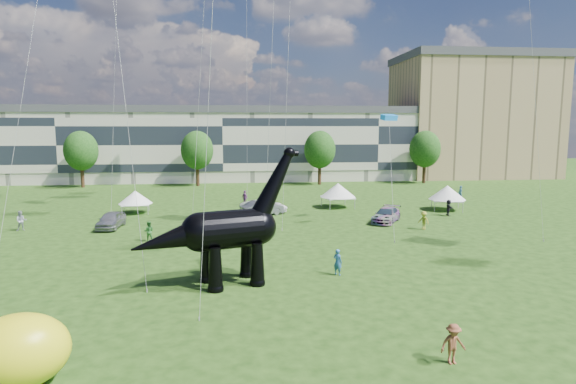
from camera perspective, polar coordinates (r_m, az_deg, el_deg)
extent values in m
plane|color=#16330C|center=(27.87, 5.74, -12.45)|extent=(220.00, 220.00, 0.00)
cube|color=beige|center=(87.71, -7.63, 5.36)|extent=(78.00, 11.00, 12.00)
cube|color=tan|center=(101.33, 20.94, 8.07)|extent=(28.00, 18.00, 22.00)
cylinder|color=#382314|center=(82.76, -23.17, 1.61)|extent=(0.56, 0.56, 3.20)
ellipsoid|color=#14380F|center=(82.43, -23.35, 4.87)|extent=(5.20, 5.20, 6.24)
cylinder|color=#382314|center=(79.28, -10.65, 1.86)|extent=(0.56, 0.56, 3.20)
ellipsoid|color=#14380F|center=(78.94, -10.74, 5.27)|extent=(5.20, 5.20, 6.24)
cylinder|color=#382314|center=(80.13, 3.76, 2.04)|extent=(0.56, 0.56, 3.20)
ellipsoid|color=#14380F|center=(79.79, 3.79, 5.41)|extent=(5.20, 5.20, 6.24)
cylinder|color=#382314|center=(85.00, 15.82, 2.09)|extent=(0.56, 0.56, 3.20)
ellipsoid|color=#14380F|center=(84.69, 15.94, 5.27)|extent=(5.20, 5.20, 6.24)
cone|color=black|center=(28.81, -8.61, -9.06)|extent=(1.15, 1.15, 2.63)
sphere|color=black|center=(29.16, -8.56, -11.24)|extent=(0.96, 0.96, 0.96)
cone|color=black|center=(30.59, -9.61, -8.08)|extent=(1.15, 1.15, 2.63)
sphere|color=black|center=(30.93, -9.56, -10.14)|extent=(0.96, 0.96, 0.96)
cone|color=black|center=(29.59, -3.66, -8.53)|extent=(1.15, 1.15, 2.63)
sphere|color=black|center=(29.93, -3.64, -10.66)|extent=(0.96, 0.96, 0.96)
cone|color=black|center=(31.33, -4.92, -7.62)|extent=(1.15, 1.15, 2.63)
sphere|color=black|center=(31.66, -4.89, -9.63)|extent=(0.96, 0.96, 0.96)
cylinder|color=black|center=(29.51, -6.91, -4.41)|extent=(4.24, 3.41, 2.36)
sphere|color=black|center=(29.03, -10.38, -4.69)|extent=(2.36, 2.36, 2.36)
sphere|color=black|center=(30.10, -3.56, -4.12)|extent=(2.28, 2.28, 2.28)
cone|color=black|center=(30.07, -1.70, 0.78)|extent=(3.54, 2.29, 4.64)
sphere|color=black|center=(30.32, 0.15, 4.65)|extent=(0.74, 0.74, 0.74)
cylinder|color=black|center=(30.43, 0.61, 4.58)|extent=(0.70, 0.56, 0.39)
cone|color=black|center=(28.73, -13.88, -5.52)|extent=(4.98, 3.22, 2.57)
imported|color=#A9A8AD|center=(48.72, -20.24, -3.13)|extent=(2.18, 4.77, 1.59)
imported|color=slate|center=(52.37, -3.08, -1.92)|extent=(5.05, 3.70, 1.59)
imported|color=silver|center=(53.83, -2.90, -1.71)|extent=(5.37, 2.50, 1.49)
imported|color=#595960|center=(49.56, 11.58, -2.69)|extent=(4.42, 5.41, 1.47)
cube|color=silver|center=(57.66, 5.92, -0.63)|extent=(3.77, 3.77, 0.13)
cone|color=silver|center=(57.54, 5.94, 0.23)|extent=(4.78, 4.78, 1.65)
cylinder|color=#999999|center=(55.80, 5.00, -1.53)|extent=(0.07, 0.07, 1.21)
cylinder|color=#999999|center=(56.91, 7.91, -1.39)|extent=(0.07, 0.07, 1.21)
cylinder|color=#999999|center=(58.67, 3.98, -1.06)|extent=(0.07, 0.07, 1.21)
cylinder|color=#999999|center=(59.72, 6.77, -0.94)|extent=(0.07, 0.07, 1.21)
cube|color=silver|center=(58.48, 18.32, -0.89)|extent=(4.04, 4.04, 0.13)
cone|color=silver|center=(58.36, 18.36, -0.04)|extent=(5.12, 5.12, 1.63)
cylinder|color=#999999|center=(56.89, 16.99, -1.67)|extent=(0.07, 0.07, 1.19)
cylinder|color=#999999|center=(57.32, 20.01, -1.74)|extent=(0.07, 0.07, 1.19)
cylinder|color=#999999|center=(59.87, 16.66, -1.20)|extent=(0.07, 0.07, 1.19)
cylinder|color=#999999|center=(60.28, 19.53, -1.27)|extent=(0.07, 0.07, 1.19)
cube|color=white|center=(56.07, -17.61, -1.36)|extent=(3.27, 3.27, 0.12)
cone|color=white|center=(55.95, -17.64, -0.58)|extent=(4.14, 4.14, 1.45)
cylinder|color=#999999|center=(54.93, -19.08, -2.16)|extent=(0.06, 0.06, 1.06)
cylinder|color=#999999|center=(54.74, -16.27, -2.08)|extent=(0.06, 0.06, 1.06)
cylinder|color=#999999|center=(57.58, -18.85, -1.71)|extent=(0.06, 0.06, 1.06)
cylinder|color=#999999|center=(57.40, -16.16, -1.63)|extent=(0.06, 0.06, 1.06)
ellipsoid|color=yellow|center=(21.17, -29.29, -16.13)|extent=(4.24, 3.66, 2.78)
imported|color=brown|center=(21.57, 18.98, -16.67)|extent=(1.16, 0.74, 1.70)
imported|color=#2A619D|center=(31.78, 5.91, -8.25)|extent=(0.74, 0.74, 1.72)
imported|color=brown|center=(40.34, -10.66, -4.99)|extent=(0.77, 0.91, 1.57)
imported|color=#376089|center=(67.04, 19.75, -0.11)|extent=(0.59, 0.76, 1.87)
imported|color=black|center=(54.88, 18.50, -1.77)|extent=(0.70, 1.69, 1.77)
imported|color=#9C9A2A|center=(46.95, 15.79, -3.26)|extent=(1.16, 1.27, 1.72)
imported|color=#2C6C2B|center=(42.26, -16.17, -4.50)|extent=(0.84, 0.66, 1.70)
imported|color=#9296A0|center=(51.01, -29.07, -3.01)|extent=(1.08, 0.96, 1.86)
imported|color=#793980|center=(59.32, -5.13, -0.68)|extent=(0.96, 1.13, 1.82)
cube|color=blue|center=(48.07, 11.88, 8.65)|extent=(1.82, 1.42, 0.65)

